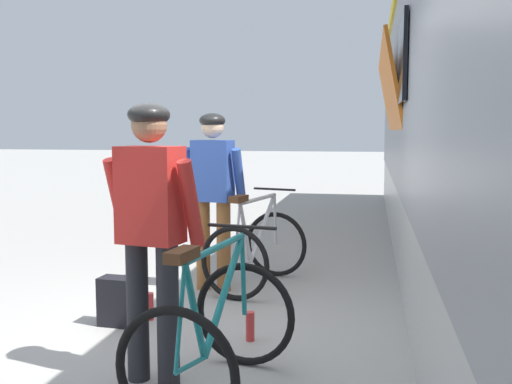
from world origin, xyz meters
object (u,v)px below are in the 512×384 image
(bicycle_near_silver, at_px, (257,249))
(water_bottle_by_the_backpack, at_px, (149,306))
(bicycle_far_teal, at_px, (214,332))
(backpack_on_platform, at_px, (117,301))
(cyclist_near_in_blue, at_px, (213,185))
(cyclist_far_in_red, at_px, (151,218))
(water_bottle_near_the_bikes, at_px, (250,326))

(bicycle_near_silver, relative_size, water_bottle_by_the_backpack, 5.25)
(bicycle_far_teal, distance_m, backpack_on_platform, 1.60)
(cyclist_near_in_blue, distance_m, cyclist_far_in_red, 2.18)
(cyclist_near_in_blue, xyz_separation_m, water_bottle_by_the_backpack, (-0.29, -1.01, -0.94))
(cyclist_far_in_red, relative_size, water_bottle_near_the_bikes, 7.84)
(cyclist_near_in_blue, height_order, cyclist_far_in_red, same)
(backpack_on_platform, distance_m, water_bottle_near_the_bikes, 1.16)
(bicycle_far_teal, bearing_deg, water_bottle_by_the_backpack, 125.56)
(cyclist_near_in_blue, distance_m, backpack_on_platform, 1.55)
(cyclist_near_in_blue, xyz_separation_m, backpack_on_platform, (-0.50, -1.19, -0.85))
(cyclist_far_in_red, height_order, water_bottle_near_the_bikes, cyclist_far_in_red)
(cyclist_near_in_blue, height_order, bicycle_near_silver, cyclist_near_in_blue)
(bicycle_far_teal, bearing_deg, cyclist_far_in_red, 162.46)
(cyclist_near_in_blue, bearing_deg, water_bottle_by_the_backpack, -105.97)
(water_bottle_near_the_bikes, bearing_deg, cyclist_far_in_red, -118.63)
(backpack_on_platform, distance_m, water_bottle_by_the_backpack, 0.29)
(water_bottle_by_the_backpack, bearing_deg, water_bottle_near_the_bikes, -18.95)
(cyclist_far_in_red, xyz_separation_m, backpack_on_platform, (-0.69, 0.98, -0.85))
(water_bottle_near_the_bikes, bearing_deg, bicycle_near_silver, 99.25)
(bicycle_far_teal, xyz_separation_m, water_bottle_near_the_bikes, (0.02, 0.97, -0.29))
(backpack_on_platform, height_order, water_bottle_by_the_backpack, backpack_on_platform)
(bicycle_near_silver, bearing_deg, bicycle_far_teal, -84.73)
(bicycle_near_silver, height_order, water_bottle_near_the_bikes, bicycle_near_silver)
(cyclist_near_in_blue, relative_size, bicycle_far_teal, 1.52)
(cyclist_near_in_blue, relative_size, bicycle_near_silver, 1.46)
(cyclist_near_in_blue, bearing_deg, bicycle_far_teal, -74.60)
(water_bottle_near_the_bikes, relative_size, water_bottle_by_the_backpack, 0.98)
(cyclist_far_in_red, xyz_separation_m, bicycle_far_teal, (0.44, -0.14, -0.65))
(bicycle_far_teal, height_order, water_bottle_near_the_bikes, bicycle_far_teal)
(cyclist_near_in_blue, height_order, bicycle_far_teal, cyclist_near_in_blue)
(cyclist_far_in_red, distance_m, backpack_on_platform, 1.47)
(water_bottle_near_the_bikes, xyz_separation_m, water_bottle_by_the_backpack, (-0.94, 0.32, 0.00))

